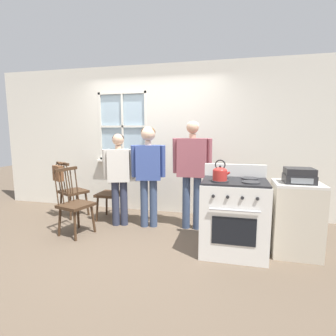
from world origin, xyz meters
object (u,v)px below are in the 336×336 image
kettle (220,173)px  potted_plant (116,156)px  person_adult_right (192,165)px  chair_by_window (72,192)px  person_elderly_left (119,172)px  chair_near_wall (75,205)px  stove (234,216)px  side_counter (296,218)px  stereo (299,176)px  handbag (58,173)px  person_teen_center (148,166)px  chair_center_cluster (111,194)px

kettle → potted_plant: size_ratio=0.98×
person_adult_right → potted_plant: 1.70m
chair_by_window → potted_plant: (0.61, 0.57, 0.59)m
person_elderly_left → chair_near_wall: bearing=-152.2°
chair_by_window → person_elderly_left: size_ratio=0.67×
person_elderly_left → chair_by_window: bearing=149.2°
person_elderly_left → stove: 1.90m
kettle → side_counter: 1.12m
side_counter → stereo: (0.00, -0.02, 0.54)m
chair_near_wall → handbag: size_ratio=3.21×
person_teen_center → potted_plant: person_teen_center is taller
person_adult_right → handbag: (-2.27, -0.10, -0.19)m
person_teen_center → person_adult_right: (0.67, 0.07, 0.03)m
chair_near_wall → handbag: 0.90m
kettle → side_counter: kettle is taller
chair_center_cluster → handbag: size_ratio=3.21×
chair_center_cluster → kettle: bearing=64.1°
handbag → stereo: (3.64, -0.46, 0.18)m
chair_near_wall → handbag: (-0.64, 0.52, 0.37)m
kettle → side_counter: bearing=16.6°
stove → potted_plant: potted_plant is taller
chair_center_cluster → potted_plant: 0.84m
person_elderly_left → person_teen_center: person_teen_center is taller
handbag → potted_plant: bearing=47.5°
person_adult_right → handbag: person_adult_right is taller
person_teen_center → handbag: 1.61m
chair_by_window → kettle: bearing=-171.9°
chair_by_window → kettle: kettle is taller
person_adult_right → chair_by_window: bearing=177.6°
person_elderly_left → potted_plant: 0.92m
chair_by_window → kettle: size_ratio=3.98×
chair_near_wall → kettle: (2.09, -0.19, 0.58)m
chair_center_cluster → kettle: size_ratio=3.98×
person_teen_center → stereo: person_teen_center is taller
kettle → chair_near_wall: bearing=174.8°
chair_by_window → person_teen_center: person_teen_center is taller
person_adult_right → potted_plant: bearing=156.8°
person_teen_center → stereo: 2.10m
stove → side_counter: 0.76m
chair_near_wall → potted_plant: potted_plant is taller
person_adult_right → potted_plant: person_adult_right is taller
person_elderly_left → person_teen_center: bearing=-12.5°
chair_by_window → side_counter: size_ratio=1.09×
chair_near_wall → stove: size_ratio=0.91×
person_adult_right → stove: (0.63, -0.68, -0.53)m
chair_center_cluster → side_counter: bearing=77.3°
chair_center_cluster → person_elderly_left: bearing=48.6°
chair_by_window → side_counter: (3.53, -0.65, 0.00)m
chair_center_cluster → person_elderly_left: person_elderly_left is taller
person_teen_center → chair_near_wall: bearing=-163.4°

